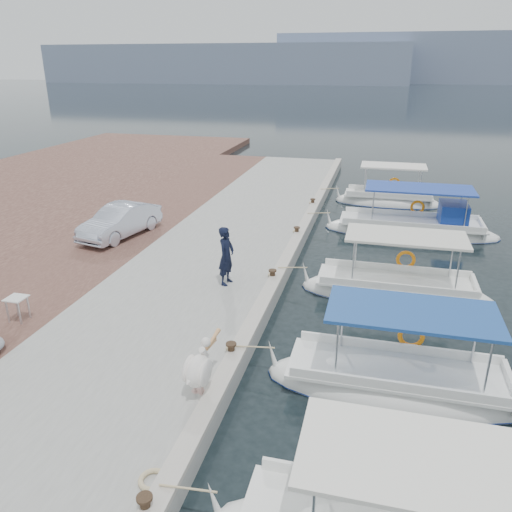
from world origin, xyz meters
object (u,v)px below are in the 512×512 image
(fishing_caique_b, at_px, (396,386))
(fishing_caique_d, at_px, (413,230))
(fishing_caique_c, at_px, (395,293))
(fisherman, at_px, (226,256))
(fishing_caique_e, at_px, (388,202))
(parked_car, at_px, (120,221))
(pelican, at_px, (199,369))

(fishing_caique_b, xyz_separation_m, fishing_caique_d, (0.88, 12.67, 0.06))
(fishing_caique_c, bearing_deg, fisherman, -165.41)
(fishing_caique_e, bearing_deg, fishing_caique_b, -89.08)
(fishing_caique_b, bearing_deg, parked_car, 146.24)
(fishing_caique_c, xyz_separation_m, fishing_caique_d, (0.86, 7.16, 0.06))
(fishing_caique_b, xyz_separation_m, parked_car, (-11.54, 7.71, 1.05))
(fishing_caique_c, xyz_separation_m, pelican, (-4.44, -7.39, 1.00))
(fishing_caique_b, bearing_deg, pelican, -157.03)
(fishing_caique_b, relative_size, parked_car, 1.57)
(fishing_caique_d, relative_size, fisherman, 3.98)
(pelican, distance_m, fisherman, 6.05)
(fishing_caique_c, bearing_deg, fishing_caique_b, -90.20)
(fishing_caique_b, bearing_deg, fisherman, 144.17)
(fishing_caique_d, xyz_separation_m, fishing_caique_e, (-1.16, 5.17, -0.06))
(fishing_caique_d, height_order, pelican, fishing_caique_d)
(fishing_caique_e, xyz_separation_m, fisherman, (-5.32, -13.79, 1.38))
(pelican, relative_size, parked_car, 0.38)
(fishing_caique_d, bearing_deg, fisherman, -126.94)
(fishing_caique_b, relative_size, fishing_caique_c, 0.99)
(fishing_caique_c, xyz_separation_m, parked_car, (-11.56, 2.20, 1.05))
(fisherman, bearing_deg, parked_car, 67.18)
(pelican, bearing_deg, fishing_caique_e, 78.15)
(fishing_caique_e, height_order, parked_car, fishing_caique_e)
(fishing_caique_b, distance_m, fisherman, 7.05)
(fishing_caique_c, xyz_separation_m, fishing_caique_e, (-0.31, 12.32, 0.00))
(fishing_caique_d, relative_size, pelican, 5.12)
(fishing_caique_b, height_order, pelican, fishing_caique_b)
(fishing_caique_b, distance_m, parked_car, 13.92)
(fishing_caique_c, relative_size, fishing_caique_e, 1.10)
(fishing_caique_d, bearing_deg, parked_car, -158.25)
(fishing_caique_b, distance_m, fishing_caique_c, 5.51)
(fishing_caique_e, bearing_deg, fishing_caique_d, -77.32)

